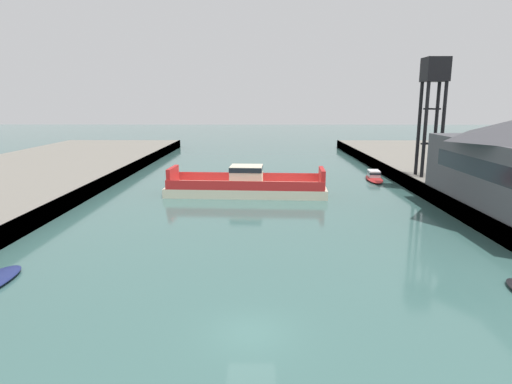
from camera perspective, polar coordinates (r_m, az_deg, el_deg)
name	(u,v)px	position (r m, az deg, el deg)	size (l,w,h in m)	color
ground_plane	(251,333)	(22.78, -0.64, -18.03)	(400.00, 400.00, 0.00)	#3D6660
chain_ferry	(247,185)	(54.04, -1.25, 0.86)	(19.89, 7.49, 3.58)	beige
moored_boat_near_right	(374,177)	(66.17, 15.21, 1.96)	(2.86, 7.56, 1.40)	red
crane_tower	(434,87)	(60.59, 22.29, 12.62)	(2.86, 2.86, 14.95)	black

